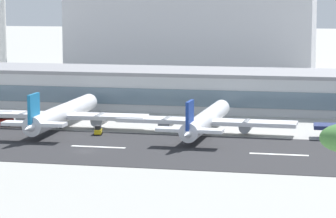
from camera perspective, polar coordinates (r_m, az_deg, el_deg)
ground_plane at (r=171.99m, az=-5.73°, el=-2.95°), size 1400.00×1400.00×0.00m
runway_strip at (r=176.98m, az=-5.19°, el=-2.62°), size 800.00×38.09×0.08m
runway_centreline_dash_4 at (r=176.64m, az=-4.84°, el=-2.62°), size 12.00×1.20×0.01m
runway_centreline_dash_5 at (r=169.19m, az=7.67°, el=-3.12°), size 12.00×1.20×0.01m
terminal_building at (r=239.11m, az=0.37°, el=1.43°), size 182.50×27.20×11.03m
distant_hotel_block at (r=334.14m, az=1.68°, el=6.54°), size 97.37×36.74×49.62m
airliner_blue_tail_gate_1 at (r=202.54m, az=-7.42°, el=-0.38°), size 42.40×50.91×10.62m
airliner_navy_tail_gate_2 at (r=192.61m, az=2.58°, el=-0.81°), size 42.46×47.70×9.95m
service_baggage_tug_0 at (r=192.34m, az=-4.85°, el=-1.48°), size 2.45×3.47×2.20m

